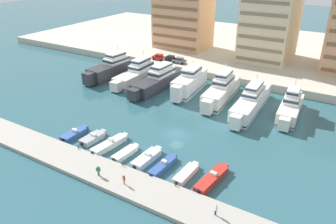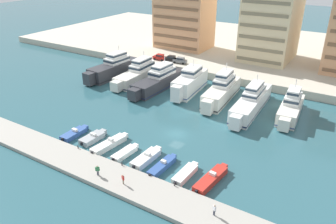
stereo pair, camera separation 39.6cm
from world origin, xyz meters
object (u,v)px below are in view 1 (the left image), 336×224
at_px(yacht_ivory_mid_right, 290,107).
at_px(pedestrian_near_edge, 98,170).
at_px(motorboat_grey_left, 93,138).
at_px(car_grey_mid_left, 179,60).
at_px(motorboat_blue_center_right, 163,166).
at_px(yacht_white_center_right, 251,101).
at_px(yacht_charcoal_far_left, 113,68).
at_px(yacht_ivory_center, 221,90).
at_px(motorboat_white_center_left, 125,153).
at_px(yacht_charcoal_mid_left, 159,80).
at_px(motorboat_white_mid_right, 186,174).
at_px(yacht_white_center_left, 189,82).
at_px(pedestrian_mid_deck, 124,179).
at_px(motorboat_blue_far_left, 74,134).
at_px(car_black_left, 170,58).
at_px(motorboat_red_right, 212,179).
at_px(car_red_far_left, 159,57).
at_px(motorboat_white_center, 147,158).
at_px(yacht_ivory_left, 139,73).
at_px(motorboat_white_mid_left, 110,144).
at_px(pedestrian_far_side, 216,209).

relative_size(yacht_ivory_mid_right, pedestrian_near_edge, 9.15).
relative_size(motorboat_grey_left, car_grey_mid_left, 1.43).
height_order(motorboat_blue_center_right, car_grey_mid_left, car_grey_mid_left).
distance_m(yacht_white_center_right, pedestrian_near_edge, 38.15).
xyz_separation_m(yacht_charcoal_far_left, yacht_ivory_center, (32.50, 0.53, -0.01)).
bearing_deg(motorboat_white_center_left, car_grey_mid_left, 108.13).
distance_m(yacht_charcoal_mid_left, motorboat_white_mid_right, 37.78).
relative_size(yacht_white_center_left, pedestrian_mid_deck, 10.01).
distance_m(motorboat_blue_far_left, motorboat_white_mid_right, 24.34).
xyz_separation_m(car_black_left, pedestrian_near_edge, (18.57, -52.61, -1.33)).
bearing_deg(yacht_ivory_center, yacht_charcoal_mid_left, -175.03).
relative_size(yacht_white_center_left, yacht_ivory_mid_right, 1.04).
height_order(yacht_charcoal_mid_left, car_grey_mid_left, yacht_charcoal_mid_left).
bearing_deg(motorboat_white_center_left, motorboat_red_right, 3.70).
xyz_separation_m(motorboat_grey_left, car_red_far_left, (-13.48, 43.86, 2.53)).
bearing_deg(motorboat_blue_center_right, yacht_charcoal_mid_left, 123.85).
bearing_deg(motorboat_white_center, yacht_ivory_center, 89.10).
bearing_deg(motorboat_white_mid_right, motorboat_blue_center_right, -178.64).
distance_m(yacht_charcoal_mid_left, yacht_ivory_mid_right, 32.73).
xyz_separation_m(yacht_ivory_left, yacht_ivory_center, (24.59, -0.70, 0.35)).
bearing_deg(car_grey_mid_left, motorboat_white_mid_right, -59.35).
distance_m(motorboat_blue_far_left, motorboat_white_mid_left, 8.43).
bearing_deg(yacht_ivory_center, motorboat_white_center_left, -98.54).
xyz_separation_m(yacht_ivory_mid_right, motorboat_white_center_left, (-20.66, -30.41, -1.68)).
relative_size(motorboat_red_right, pedestrian_near_edge, 4.86).
height_order(yacht_white_center_right, motorboat_white_center_left, yacht_white_center_right).
height_order(yacht_white_center_left, pedestrian_mid_deck, yacht_white_center_left).
bearing_deg(yacht_charcoal_mid_left, motorboat_white_center, -60.68).
relative_size(yacht_white_center_left, pedestrian_near_edge, 9.49).
bearing_deg(motorboat_blue_far_left, motorboat_white_center_left, -1.38).
height_order(motorboat_blue_far_left, car_black_left, car_black_left).
xyz_separation_m(motorboat_red_right, car_black_left, (-33.78, 44.19, 2.47)).
xyz_separation_m(motorboat_blue_center_right, car_black_left, (-25.55, 45.11, 2.56)).
bearing_deg(yacht_white_center_left, motorboat_white_center_left, -82.40).
height_order(yacht_ivory_mid_right, car_black_left, yacht_ivory_mid_right).
bearing_deg(car_black_left, car_red_far_left, -172.98).
relative_size(motorboat_red_right, pedestrian_mid_deck, 5.13).
distance_m(motorboat_white_center, motorboat_red_right, 11.68).
xyz_separation_m(yacht_ivory_left, pedestrian_near_edge, (20.58, -38.98, -0.37)).
xyz_separation_m(motorboat_blue_center_right, pedestrian_mid_deck, (-2.32, -7.13, 1.18)).
xyz_separation_m(yacht_ivory_center, motorboat_blue_far_left, (-17.15, -30.58, -1.98)).
height_order(motorboat_white_center, car_grey_mid_left, car_grey_mid_left).
bearing_deg(yacht_charcoal_far_left, pedestrian_far_side, -37.47).
height_order(motorboat_blue_center_right, pedestrian_near_edge, pedestrian_near_edge).
height_order(motorboat_white_mid_left, motorboat_red_right, same).
bearing_deg(yacht_charcoal_far_left, yacht_white_center_right, -2.15).
height_order(yacht_white_center_right, pedestrian_near_edge, yacht_white_center_right).
bearing_deg(motorboat_white_mid_right, motorboat_grey_left, 178.06).
relative_size(yacht_white_center_left, motorboat_white_mid_right, 2.58).
bearing_deg(motorboat_red_right, yacht_white_center_left, 123.49).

